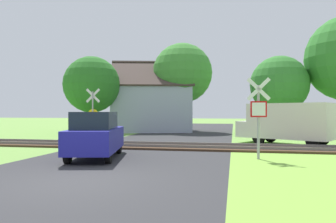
% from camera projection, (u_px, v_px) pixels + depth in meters
% --- Properties ---
extents(ground_plane, '(160.00, 160.00, 0.00)m').
position_uv_depth(ground_plane, '(77.00, 182.00, 8.31)').
color(ground_plane, '#6B9942').
extents(road_asphalt, '(7.58, 80.00, 0.01)m').
position_uv_depth(road_asphalt, '(107.00, 168.00, 10.27)').
color(road_asphalt, '#2D2D30').
rests_on(road_asphalt, ground).
extents(rail_track, '(60.00, 2.60, 0.22)m').
position_uv_depth(rail_track, '(154.00, 146.00, 16.43)').
color(rail_track, '#422D1E').
rests_on(rail_track, ground).
extents(stop_sign_near, '(0.88, 0.16, 3.07)m').
position_uv_depth(stop_sign_near, '(258.00, 113.00, 12.26)').
color(stop_sign_near, '#9E9EA5').
rests_on(stop_sign_near, ground).
extents(crossing_sign_far, '(0.87, 0.18, 3.21)m').
position_uv_depth(crossing_sign_far, '(93.00, 112.00, 19.84)').
color(crossing_sign_far, '#9E9EA5').
rests_on(crossing_sign_far, ground).
extents(house, '(8.66, 8.22, 6.50)m').
position_uv_depth(house, '(151.00, 107.00, 30.34)').
color(house, '#99A3B7').
rests_on(house, ground).
extents(tree_right, '(4.58, 4.58, 6.24)m').
position_uv_depth(tree_right, '(279.00, 85.00, 26.03)').
color(tree_right, '#513823').
rests_on(tree_right, ground).
extents(tree_center, '(5.39, 5.39, 7.99)m').
position_uv_depth(tree_center, '(182.00, 73.00, 29.63)').
color(tree_center, '#513823').
rests_on(tree_center, ground).
extents(tree_left, '(4.63, 4.63, 6.35)m').
position_uv_depth(tree_left, '(92.00, 85.00, 26.95)').
color(tree_left, '#513823').
rests_on(tree_left, ground).
extents(mail_truck, '(5.18, 4.03, 2.24)m').
position_uv_depth(mail_truck, '(287.00, 122.00, 17.77)').
color(mail_truck, silver).
rests_on(mail_truck, ground).
extents(parked_car, '(2.46, 4.26, 1.78)m').
position_uv_depth(parked_car, '(96.00, 135.00, 12.54)').
color(parked_car, navy).
rests_on(parked_car, ground).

